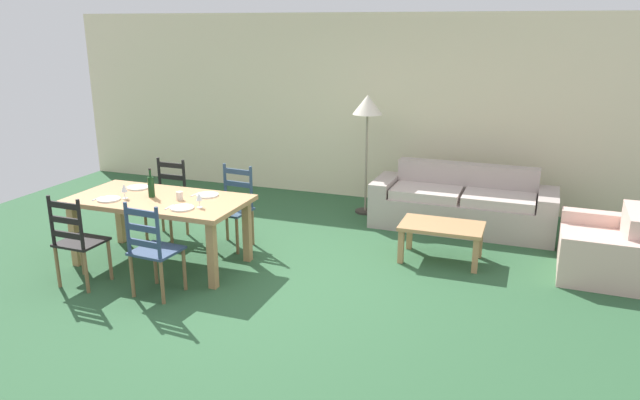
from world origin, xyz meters
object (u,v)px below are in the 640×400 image
wine_bottle (151,186)px  armchair_upholstered (607,251)px  standing_lamp (367,112)px  wine_glass_near_left (124,189)px  wine_glass_near_right (199,197)px  dining_chair_far_left (168,199)px  dining_chair_far_right (233,207)px  coffee_cup_primary (180,196)px  dining_chair_near_right (153,250)px  dining_chair_near_left (77,241)px  coffee_table (442,230)px  couch (463,206)px  dining_table (159,206)px

wine_bottle → armchair_upholstered: size_ratio=0.27×
wine_bottle → standing_lamp: size_ratio=0.19×
wine_glass_near_left → wine_glass_near_right: bearing=-0.5°
dining_chair_far_left → dining_chair_far_right: size_ratio=1.00×
wine_glass_near_left → coffee_cup_primary: wine_glass_near_left is taller
dining_chair_near_right → wine_glass_near_right: bearing=72.1°
dining_chair_near_left → coffee_table: size_ratio=1.07×
couch → armchair_upholstered: couch is taller
dining_table → armchair_upholstered: size_ratio=1.61×
wine_bottle → wine_glass_near_right: 0.71m
dining_table → dining_chair_far_left: bearing=119.3°
standing_lamp → dining_chair_near_right: bearing=-109.9°
dining_table → couch: bearing=38.6°
wine_glass_near_right → standing_lamp: size_ratio=0.10×
dining_chair_far_right → armchair_upholstered: (4.08, 0.63, -0.23)m
wine_bottle → wine_glass_near_right: bearing=-13.2°
dining_chair_far_right → wine_glass_near_right: dining_chair_far_right is taller
dining_chair_near_right → couch: (2.53, 3.08, -0.19)m
dining_chair_near_right → dining_chair_far_left: size_ratio=1.00×
wine_bottle → couch: bearing=37.6°
coffee_table → armchair_upholstered: 1.72m
dining_chair_far_left → wine_glass_near_left: (0.11, -0.92, 0.38)m
wine_glass_near_left → coffee_cup_primary: 0.60m
dining_chair_near_right → coffee_cup_primary: dining_chair_near_right is taller
dining_chair_near_right → wine_glass_near_right: dining_chair_near_right is taller
couch → dining_chair_far_right: bearing=-147.0°
couch → wine_bottle: bearing=-142.4°
dining_chair_far_right → coffee_cup_primary: dining_chair_far_right is taller
dining_chair_far_right → armchair_upholstered: 4.13m
wine_bottle → standing_lamp: bearing=56.3°
couch → armchair_upholstered: (1.62, -0.97, -0.04)m
wine_glass_near_left → wine_bottle: bearing=33.8°
coffee_cup_primary → standing_lamp: 2.92m
dining_chair_far_right → coffee_cup_primary: bearing=-107.7°
dining_chair_far_right → dining_chair_far_left: bearing=178.9°
dining_chair_near_right → couch: size_ratio=0.42×
dining_table → wine_bottle: size_ratio=6.01×
standing_lamp → couch: bearing=-7.8°
dining_table → coffee_cup_primary: bearing=3.5°
dining_chair_near_right → couch: bearing=50.5°
wine_bottle → dining_chair_near_left: bearing=-113.2°
dining_chair_near_left → couch: (3.38, 3.14, -0.19)m
wine_bottle → coffee_cup_primary: wine_bottle is taller
dining_table → wine_glass_near_right: bearing=-14.4°
dining_chair_far_left → wine_bottle: wine_bottle is taller
dining_chair_far_right → armchair_upholstered: bearing=8.8°
couch → coffee_table: 1.22m
dining_chair_near_right → dining_table: bearing=119.5°
dining_chair_far_right → coffee_table: (2.38, 0.38, -0.12)m
dining_chair_far_left → coffee_cup_primary: 1.07m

